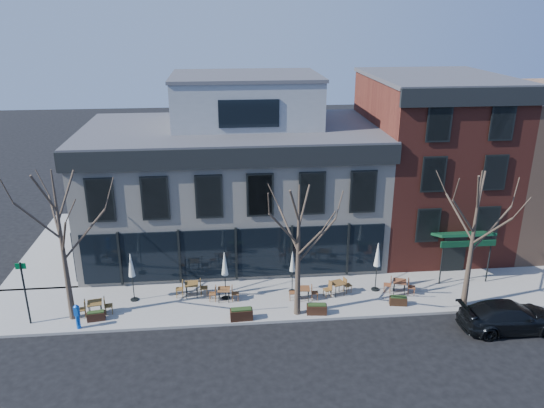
{
  "coord_description": "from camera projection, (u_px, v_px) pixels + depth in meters",
  "views": [
    {
      "loc": [
        -0.62,
        -27.55,
        15.01
      ],
      "look_at": [
        2.27,
        2.0,
        4.08
      ],
      "focal_mm": 35.0,
      "sensor_mm": 36.0,
      "label": 1
    }
  ],
  "objects": [
    {
      "name": "cafe_set_2",
      "position": [
        224.0,
        293.0,
        28.62
      ],
      "size": [
        1.67,
        0.71,
        0.87
      ],
      "color": "brown",
      "rests_on": "sidewalk_front"
    },
    {
      "name": "planter_3",
      "position": [
        398.0,
        301.0,
        28.27
      ],
      "size": [
        0.95,
        0.51,
        0.51
      ],
      "color": "black",
      "rests_on": "sidewalk_front"
    },
    {
      "name": "umbrella_4",
      "position": [
        377.0,
        257.0,
        29.17
      ],
      "size": [
        0.46,
        0.46,
        2.87
      ],
      "color": "black",
      "rests_on": "sidewalk_front"
    },
    {
      "name": "planter_0",
      "position": [
        96.0,
        316.0,
        26.86
      ],
      "size": [
        0.94,
        0.48,
        0.5
      ],
      "color": "black",
      "rests_on": "sidewalk_front"
    },
    {
      "name": "tree_corner",
      "position": [
        63.0,
        245.0,
        25.74
      ],
      "size": [
        3.93,
        3.98,
        7.92
      ],
      "color": "#382B21",
      "rests_on": "sidewalk_front"
    },
    {
      "name": "cafe_set_1",
      "position": [
        192.0,
        288.0,
        29.08
      ],
      "size": [
        1.79,
        0.73,
        0.94
      ],
      "color": "brown",
      "rests_on": "sidewalk_front"
    },
    {
      "name": "sidewalk_side",
      "position": [
        66.0,
        246.0,
        35.52
      ],
      "size": [
        4.5,
        12.0,
        0.15
      ],
      "primitive_type": "cube",
      "color": "gray",
      "rests_on": "ground"
    },
    {
      "name": "red_brick_building",
      "position": [
        430.0,
        161.0,
        34.87
      ],
      "size": [
        8.2,
        11.78,
        11.18
      ],
      "color": "maroon",
      "rests_on": "ground"
    },
    {
      "name": "corner_building",
      "position": [
        234.0,
        179.0,
        34.08
      ],
      "size": [
        18.39,
        10.39,
        11.1
      ],
      "color": "beige",
      "rests_on": "ground"
    },
    {
      "name": "tree_mid",
      "position": [
        298.0,
        250.0,
        26.29
      ],
      "size": [
        3.5,
        3.55,
        7.04
      ],
      "color": "#382B21",
      "rests_on": "sidewalk_front"
    },
    {
      "name": "call_box",
      "position": [
        77.0,
        316.0,
        26.02
      ],
      "size": [
        0.27,
        0.27,
        1.35
      ],
      "color": "#0E49B9",
      "rests_on": "sidewalk_front"
    },
    {
      "name": "cafe_set_4",
      "position": [
        338.0,
        287.0,
        29.23
      ],
      "size": [
        1.76,
        0.94,
        0.9
      ],
      "color": "brown",
      "rests_on": "sidewalk_front"
    },
    {
      "name": "umbrella_0",
      "position": [
        131.0,
        268.0,
        28.14
      ],
      "size": [
        0.44,
        0.44,
        2.77
      ],
      "color": "black",
      "rests_on": "sidewalk_front"
    },
    {
      "name": "parked_sedan",
      "position": [
        510.0,
        317.0,
        26.2
      ],
      "size": [
        5.05,
        2.1,
        1.46
      ],
      "primitive_type": "imported",
      "rotation": [
        0.0,
        0.0,
        1.58
      ],
      "color": "black",
      "rests_on": "ground"
    },
    {
      "name": "ground",
      "position": [
        237.0,
        282.0,
        30.97
      ],
      "size": [
        120.0,
        120.0,
        0.0
      ],
      "primitive_type": "plane",
      "color": "black",
      "rests_on": "ground"
    },
    {
      "name": "cafe_set_3",
      "position": [
        304.0,
        292.0,
        28.73
      ],
      "size": [
        1.64,
        0.71,
        0.85
      ],
      "color": "brown",
      "rests_on": "sidewalk_front"
    },
    {
      "name": "planter_2",
      "position": [
        317.0,
        309.0,
        27.42
      ],
      "size": [
        1.07,
        0.52,
        0.58
      ],
      "color": "#331C11",
      "rests_on": "sidewalk_front"
    },
    {
      "name": "umbrella_3",
      "position": [
        292.0,
        264.0,
        29.08
      ],
      "size": [
        0.39,
        0.39,
        2.46
      ],
      "color": "black",
      "rests_on": "sidewalk_front"
    },
    {
      "name": "sidewalk_front",
      "position": [
        297.0,
        297.0,
        29.24
      ],
      "size": [
        33.5,
        4.7,
        0.15
      ],
      "primitive_type": "cube",
      "color": "gray",
      "rests_on": "ground"
    },
    {
      "name": "cafe_set_0",
      "position": [
        95.0,
        307.0,
        27.21
      ],
      "size": [
        1.82,
        0.83,
        0.94
      ],
      "color": "brown",
      "rests_on": "sidewalk_front"
    },
    {
      "name": "planter_1",
      "position": [
        241.0,
        314.0,
        26.9
      ],
      "size": [
        1.16,
        0.51,
        0.64
      ],
      "color": "black",
      "rests_on": "sidewalk_front"
    },
    {
      "name": "umbrella_2",
      "position": [
        225.0,
        266.0,
        28.3
      ],
      "size": [
        0.44,
        0.44,
        2.77
      ],
      "color": "black",
      "rests_on": "sidewalk_front"
    },
    {
      "name": "cafe_set_5",
      "position": [
        399.0,
        286.0,
        29.35
      ],
      "size": [
        1.8,
        0.95,
        0.93
      ],
      "color": "brown",
      "rests_on": "sidewalk_front"
    },
    {
      "name": "tree_right",
      "position": [
        473.0,
        238.0,
        27.04
      ],
      "size": [
        3.72,
        3.77,
        7.48
      ],
      "color": "#382B21",
      "rests_on": "sidewalk_front"
    },
    {
      "name": "sign_pole",
      "position": [
        25.0,
        289.0,
        26.03
      ],
      "size": [
        0.5,
        0.1,
        3.4
      ],
      "color": "black",
      "rests_on": "sidewalk_front"
    }
  ]
}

